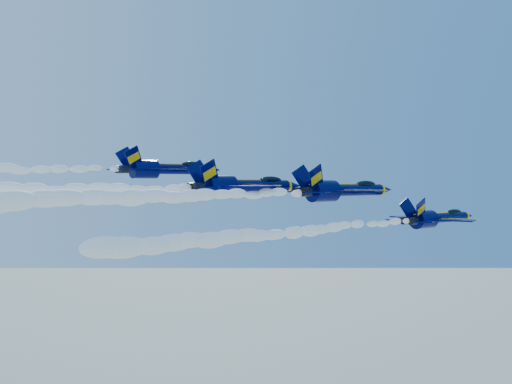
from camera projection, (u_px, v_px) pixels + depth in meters
jet_lead at (437, 218)px, 82.88m from camera, size 16.79×13.77×6.24m
smoke_trail_jet_lead at (282, 233)px, 64.14m from camera, size 45.74×2.14×1.93m
jet_second at (342, 190)px, 79.19m from camera, size 19.21×15.76×7.14m
smoke_trail_jet_second at (139, 197)px, 59.80m from camera, size 45.74×2.45×2.20m
jet_third at (243, 186)px, 74.85m from camera, size 18.44×15.13×6.85m
jet_fourth at (166, 169)px, 79.76m from camera, size 16.59×13.61×6.16m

